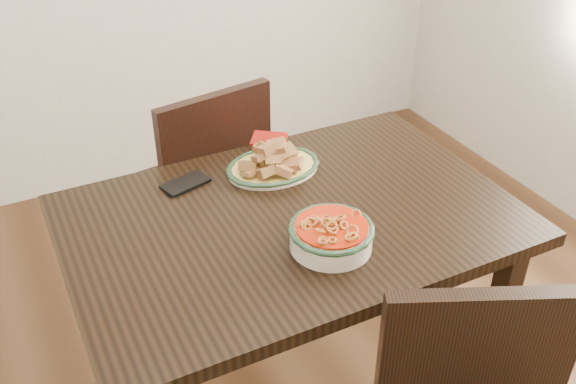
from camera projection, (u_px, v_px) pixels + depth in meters
name	position (u px, v px, depth m)	size (l,w,h in m)	color
dining_table	(291.00, 242.00, 1.80)	(1.21, 0.80, 0.75)	black
chair_far	(205.00, 183.00, 2.34)	(0.49, 0.49, 0.89)	black
fish_plate	(273.00, 158.00, 1.91)	(0.28, 0.22, 0.11)	beige
noodle_bowl	(331.00, 233.00, 1.60)	(0.22, 0.22, 0.08)	beige
smartphone	(186.00, 184.00, 1.87)	(0.14, 0.07, 0.01)	black
napkin	(269.00, 140.00, 2.09)	(0.11, 0.09, 0.01)	maroon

